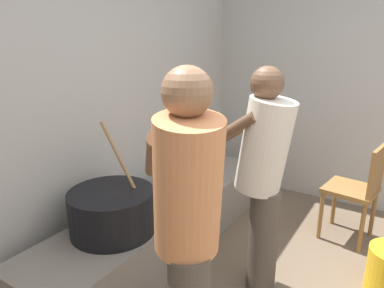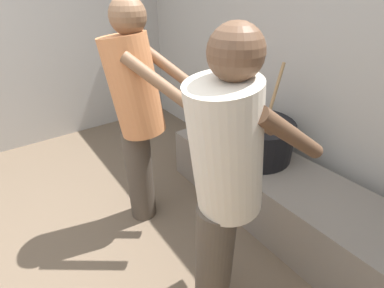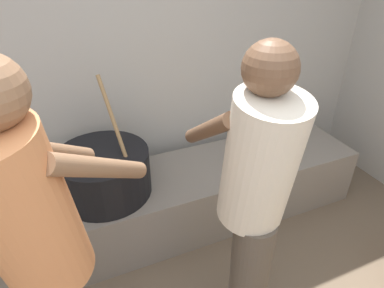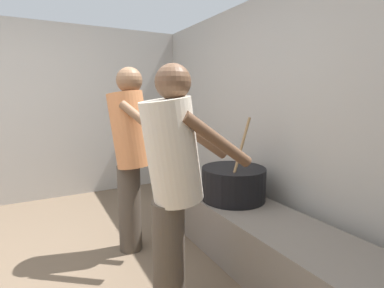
# 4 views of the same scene
# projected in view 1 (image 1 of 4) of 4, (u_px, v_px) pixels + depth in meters

# --- Properties ---
(block_enclosure_rear) EXTENTS (4.89, 0.20, 2.31)m
(block_enclosure_rear) POSITION_uv_depth(u_px,v_px,m) (62.00, 119.00, 2.51)
(block_enclosure_rear) COLOR #ADA8A0
(block_enclosure_rear) RESTS_ON ground_plane
(hearth_ledge) EXTENTS (2.56, 0.60, 0.44)m
(hearth_ledge) POSITION_uv_depth(u_px,v_px,m) (166.00, 224.00, 2.93)
(hearth_ledge) COLOR slate
(hearth_ledge) RESTS_ON ground_plane
(cooking_pot_main) EXTENTS (0.57, 0.57, 0.75)m
(cooking_pot_main) POSITION_uv_depth(u_px,v_px,m) (112.00, 211.00, 2.36)
(cooking_pot_main) COLOR black
(cooking_pot_main) RESTS_ON hearth_ledge
(cook_in_orange_shirt) EXTENTS (0.71, 0.68, 1.61)m
(cook_in_orange_shirt) POSITION_uv_depth(u_px,v_px,m) (188.00, 222.00, 1.56)
(cook_in_orange_shirt) COLOR #4C4238
(cook_in_orange_shirt) RESTS_ON ground_plane
(cook_in_cream_shirt) EXTENTS (0.36, 0.66, 1.55)m
(cook_in_cream_shirt) POSITION_uv_depth(u_px,v_px,m) (263.00, 170.00, 2.27)
(cook_in_cream_shirt) COLOR #4C4238
(cook_in_cream_shirt) RESTS_ON ground_plane
(chair_brown_wood) EXTENTS (0.45, 0.45, 0.88)m
(chair_brown_wood) POSITION_uv_depth(u_px,v_px,m) (359.00, 188.00, 2.97)
(chair_brown_wood) COLOR olive
(chair_brown_wood) RESTS_ON ground_plane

